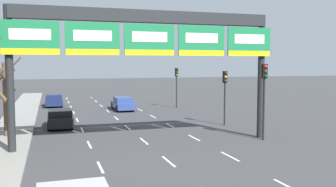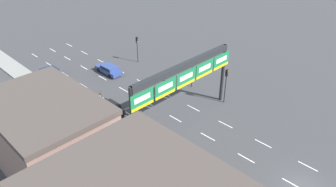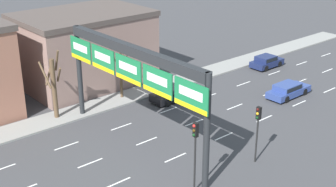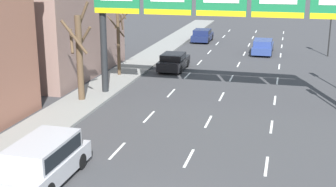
{
  "view_description": "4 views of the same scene",
  "coord_description": "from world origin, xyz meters",
  "px_view_note": "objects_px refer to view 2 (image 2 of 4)",
  "views": [
    {
      "loc": [
        -5.42,
        -6.03,
        4.79
      ],
      "look_at": [
        1.82,
        16.83,
        2.83
      ],
      "focal_mm": 40.0,
      "sensor_mm": 36.0,
      "label": 1
    },
    {
      "loc": [
        -23.69,
        -6.26,
        22.66
      ],
      "look_at": [
        0.68,
        17.94,
        2.44
      ],
      "focal_mm": 35.0,
      "sensor_mm": 36.0,
      "label": 2
    },
    {
      "loc": [
        24.99,
        -3.38,
        16.66
      ],
      "look_at": [
        0.21,
        17.96,
        3.46
      ],
      "focal_mm": 50.0,
      "sensor_mm": 36.0,
      "label": 3
    },
    {
      "loc": [
        3.78,
        -12.38,
        8.16
      ],
      "look_at": [
        -1.99,
        10.1,
        1.66
      ],
      "focal_mm": 50.0,
      "sensor_mm": 36.0,
      "label": 4
    }
  ],
  "objects_px": {
    "sign_gantry": "(184,76)",
    "car_navy": "(51,72)",
    "tree_bare_second": "(100,114)",
    "car_blue": "(109,69)",
    "car_black": "(110,108)",
    "traffic_light_mid_block": "(226,79)",
    "tree_bare_closest": "(141,141)",
    "traffic_light_far_end": "(137,44)",
    "traffic_light_near_gantry": "(192,68)"
  },
  "relations": [
    {
      "from": "car_blue",
      "to": "tree_bare_second",
      "type": "relative_size",
      "value": 0.82
    },
    {
      "from": "car_blue",
      "to": "tree_bare_closest",
      "type": "relative_size",
      "value": 0.8
    },
    {
      "from": "car_blue",
      "to": "tree_bare_closest",
      "type": "height_order",
      "value": "tree_bare_closest"
    },
    {
      "from": "car_blue",
      "to": "car_navy",
      "type": "distance_m",
      "value": 8.52
    },
    {
      "from": "traffic_light_near_gantry",
      "to": "traffic_light_mid_block",
      "type": "xyz_separation_m",
      "value": [
        -0.15,
        -5.74,
        0.37
      ]
    },
    {
      "from": "sign_gantry",
      "to": "traffic_light_mid_block",
      "type": "xyz_separation_m",
      "value": [
        7.19,
        -0.69,
        -2.93
      ]
    },
    {
      "from": "traffic_light_mid_block",
      "to": "tree_bare_closest",
      "type": "relative_size",
      "value": 0.81
    },
    {
      "from": "sign_gantry",
      "to": "tree_bare_closest",
      "type": "bearing_deg",
      "value": -166.29
    },
    {
      "from": "traffic_light_far_end",
      "to": "traffic_light_mid_block",
      "type": "bearing_deg",
      "value": -90.82
    },
    {
      "from": "sign_gantry",
      "to": "car_blue",
      "type": "bearing_deg",
      "value": 84.44
    },
    {
      "from": "sign_gantry",
      "to": "traffic_light_mid_block",
      "type": "relative_size",
      "value": 3.29
    },
    {
      "from": "traffic_light_near_gantry",
      "to": "tree_bare_second",
      "type": "xyz_separation_m",
      "value": [
        -15.45,
        -0.3,
        -0.07
      ]
    },
    {
      "from": "sign_gantry",
      "to": "car_blue",
      "type": "xyz_separation_m",
      "value": [
        1.63,
        16.73,
        -5.59
      ]
    },
    {
      "from": "car_blue",
      "to": "tree_bare_closest",
      "type": "bearing_deg",
      "value": -117.54
    },
    {
      "from": "car_navy",
      "to": "tree_bare_second",
      "type": "height_order",
      "value": "tree_bare_second"
    },
    {
      "from": "car_blue",
      "to": "car_black",
      "type": "distance_m",
      "value": 10.92
    },
    {
      "from": "sign_gantry",
      "to": "traffic_light_near_gantry",
      "type": "relative_size",
      "value": 3.73
    },
    {
      "from": "sign_gantry",
      "to": "car_blue",
      "type": "distance_m",
      "value": 17.72
    },
    {
      "from": "sign_gantry",
      "to": "traffic_light_far_end",
      "type": "xyz_separation_m",
      "value": [
        7.44,
        16.77,
        -3.25
      ]
    },
    {
      "from": "traffic_light_near_gantry",
      "to": "traffic_light_far_end",
      "type": "relative_size",
      "value": 0.98
    },
    {
      "from": "sign_gantry",
      "to": "car_navy",
      "type": "bearing_deg",
      "value": 102.92
    },
    {
      "from": "traffic_light_far_end",
      "to": "tree_bare_second",
      "type": "xyz_separation_m",
      "value": [
        -15.55,
        -12.03,
        -0.12
      ]
    },
    {
      "from": "sign_gantry",
      "to": "traffic_light_near_gantry",
      "type": "height_order",
      "value": "sign_gantry"
    },
    {
      "from": "traffic_light_mid_block",
      "to": "traffic_light_far_end",
      "type": "bearing_deg",
      "value": 89.18
    },
    {
      "from": "traffic_light_near_gantry",
      "to": "car_blue",
      "type": "bearing_deg",
      "value": 116.05
    },
    {
      "from": "car_blue",
      "to": "traffic_light_near_gantry",
      "type": "distance_m",
      "value": 13.2
    },
    {
      "from": "car_navy",
      "to": "traffic_light_far_end",
      "type": "relative_size",
      "value": 0.92
    },
    {
      "from": "car_navy",
      "to": "tree_bare_closest",
      "type": "height_order",
      "value": "tree_bare_closest"
    },
    {
      "from": "tree_bare_second",
      "to": "car_blue",
      "type": "bearing_deg",
      "value": 50.91
    },
    {
      "from": "traffic_light_mid_block",
      "to": "tree_bare_second",
      "type": "distance_m",
      "value": 16.24
    },
    {
      "from": "sign_gantry",
      "to": "car_blue",
      "type": "relative_size",
      "value": 3.3
    },
    {
      "from": "car_black",
      "to": "traffic_light_far_end",
      "type": "height_order",
      "value": "traffic_light_far_end"
    },
    {
      "from": "car_black",
      "to": "traffic_light_far_end",
      "type": "distance_m",
      "value": 15.28
    },
    {
      "from": "car_navy",
      "to": "traffic_light_mid_block",
      "type": "distance_m",
      "value": 25.94
    },
    {
      "from": "car_navy",
      "to": "tree_bare_closest",
      "type": "xyz_separation_m",
      "value": [
        -3.08,
        -24.01,
        2.33
      ]
    },
    {
      "from": "traffic_light_near_gantry",
      "to": "tree_bare_closest",
      "type": "xyz_separation_m",
      "value": [
        -15.47,
        -7.03,
        0.05
      ]
    },
    {
      "from": "traffic_light_far_end",
      "to": "tree_bare_second",
      "type": "relative_size",
      "value": 0.74
    },
    {
      "from": "car_navy",
      "to": "traffic_light_far_end",
      "type": "xyz_separation_m",
      "value": [
        12.49,
        -5.25,
        2.33
      ]
    },
    {
      "from": "car_navy",
      "to": "traffic_light_far_end",
      "type": "bearing_deg",
      "value": -22.79
    },
    {
      "from": "car_black",
      "to": "traffic_light_mid_block",
      "type": "bearing_deg",
      "value": -35.62
    },
    {
      "from": "car_navy",
      "to": "tree_bare_closest",
      "type": "relative_size",
      "value": 0.67
    },
    {
      "from": "car_blue",
      "to": "traffic_light_near_gantry",
      "type": "xyz_separation_m",
      "value": [
        5.71,
        -11.68,
        2.29
      ]
    },
    {
      "from": "car_black",
      "to": "tree_bare_second",
      "type": "xyz_separation_m",
      "value": [
        -3.35,
        -3.13,
        2.21
      ]
    },
    {
      "from": "car_blue",
      "to": "traffic_light_far_end",
      "type": "height_order",
      "value": "traffic_light_far_end"
    },
    {
      "from": "car_blue",
      "to": "car_black",
      "type": "height_order",
      "value": "car_black"
    },
    {
      "from": "traffic_light_mid_block",
      "to": "tree_bare_second",
      "type": "xyz_separation_m",
      "value": [
        -15.3,
        5.44,
        -0.44
      ]
    },
    {
      "from": "sign_gantry",
      "to": "car_navy",
      "type": "height_order",
      "value": "sign_gantry"
    },
    {
      "from": "traffic_light_near_gantry",
      "to": "tree_bare_closest",
      "type": "bearing_deg",
      "value": -155.56
    },
    {
      "from": "sign_gantry",
      "to": "traffic_light_far_end",
      "type": "relative_size",
      "value": 3.66
    },
    {
      "from": "car_black",
      "to": "traffic_light_near_gantry",
      "type": "bearing_deg",
      "value": -13.15
    }
  ]
}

